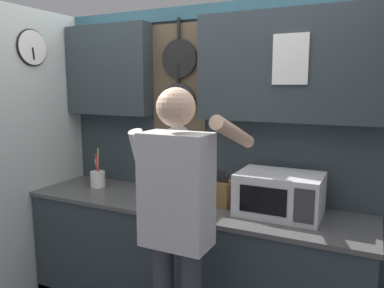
{
  "coord_description": "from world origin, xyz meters",
  "views": [
    {
      "loc": [
        1.18,
        -2.33,
        1.72
      ],
      "look_at": [
        -0.07,
        0.2,
        1.28
      ],
      "focal_mm": 35.0,
      "sensor_mm": 36.0,
      "label": 1
    }
  ],
  "objects_px": {
    "microwave": "(279,194)",
    "knife_block": "(224,193)",
    "person": "(178,213)",
    "utensil_crock": "(98,178)"
  },
  "relations": [
    {
      "from": "utensil_crock",
      "to": "person",
      "type": "height_order",
      "value": "person"
    },
    {
      "from": "microwave",
      "to": "knife_block",
      "type": "distance_m",
      "value": 0.39
    },
    {
      "from": "person",
      "to": "microwave",
      "type": "bearing_deg",
      "value": 56.6
    },
    {
      "from": "microwave",
      "to": "person",
      "type": "height_order",
      "value": "person"
    },
    {
      "from": "microwave",
      "to": "utensil_crock",
      "type": "xyz_separation_m",
      "value": [
        -1.52,
        0.0,
        -0.06
      ]
    },
    {
      "from": "knife_block",
      "to": "person",
      "type": "height_order",
      "value": "person"
    },
    {
      "from": "person",
      "to": "utensil_crock",
      "type": "bearing_deg",
      "value": 150.12
    },
    {
      "from": "knife_block",
      "to": "person",
      "type": "xyz_separation_m",
      "value": [
        -0.03,
        -0.63,
        0.05
      ]
    },
    {
      "from": "knife_block",
      "to": "utensil_crock",
      "type": "bearing_deg",
      "value": 179.93
    },
    {
      "from": "knife_block",
      "to": "person",
      "type": "bearing_deg",
      "value": -92.76
    }
  ]
}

